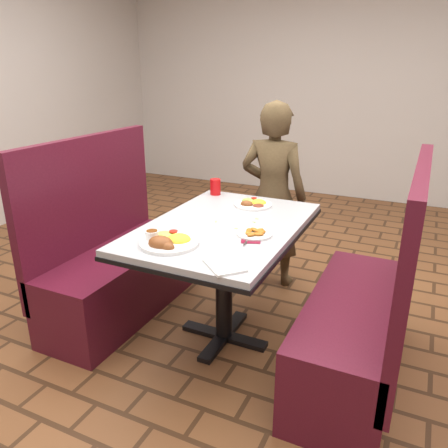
# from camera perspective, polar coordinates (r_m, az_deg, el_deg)

# --- Properties ---
(dining_table) EXTENTS (0.81, 1.21, 0.75)m
(dining_table) POSITION_cam_1_polar(r_m,az_deg,el_deg) (2.48, 0.00, -2.09)
(dining_table) COLOR #ABAEB0
(dining_table) RESTS_ON ground
(booth_bench_left) EXTENTS (0.47, 1.20, 1.17)m
(booth_bench_left) POSITION_cam_1_polar(r_m,az_deg,el_deg) (3.01, -13.94, -5.33)
(booth_bench_left) COLOR #541323
(booth_bench_left) RESTS_ON ground
(booth_bench_right) EXTENTS (0.47, 1.20, 1.17)m
(booth_bench_right) POSITION_cam_1_polar(r_m,az_deg,el_deg) (2.43, 17.66, -12.13)
(booth_bench_right) COLOR #541323
(booth_bench_right) RESTS_ON ground
(diner_person) EXTENTS (0.50, 0.33, 1.37)m
(diner_person) POSITION_cam_1_polar(r_m,az_deg,el_deg) (3.24, 6.41, 3.69)
(diner_person) COLOR brown
(diner_person) RESTS_ON ground
(near_dinner_plate) EXTENTS (0.29, 0.29, 0.09)m
(near_dinner_plate) POSITION_cam_1_polar(r_m,az_deg,el_deg) (2.17, -7.37, -1.89)
(near_dinner_plate) COLOR white
(near_dinner_plate) RESTS_ON dining_table
(far_dinner_plate) EXTENTS (0.24, 0.24, 0.06)m
(far_dinner_plate) POSITION_cam_1_polar(r_m,az_deg,el_deg) (2.77, 3.86, 2.86)
(far_dinner_plate) COLOR white
(far_dinner_plate) RESTS_ON dining_table
(plantain_plate) EXTENTS (0.18, 0.18, 0.03)m
(plantain_plate) POSITION_cam_1_polar(r_m,az_deg,el_deg) (2.28, 4.00, -1.21)
(plantain_plate) COLOR white
(plantain_plate) RESTS_ON dining_table
(maroon_napkin) EXTENTS (0.13, 0.13, 0.00)m
(maroon_napkin) POSITION_cam_1_polar(r_m,az_deg,el_deg) (2.22, 3.52, -2.08)
(maroon_napkin) COLOR maroon
(maroon_napkin) RESTS_ON dining_table
(spoon_utensil) EXTENTS (0.03, 0.12, 0.00)m
(spoon_utensil) POSITION_cam_1_polar(r_m,az_deg,el_deg) (2.20, 2.96, -2.28)
(spoon_utensil) COLOR silver
(spoon_utensil) RESTS_ON dining_table
(red_tumbler) EXTENTS (0.07, 0.07, 0.11)m
(red_tumbler) POSITION_cam_1_polar(r_m,az_deg,el_deg) (3.00, -1.14, 4.88)
(red_tumbler) COLOR red
(red_tumbler) RESTS_ON dining_table
(paper_napkin) EXTENTS (0.23, 0.23, 0.01)m
(paper_napkin) POSITION_cam_1_polar(r_m,az_deg,el_deg) (1.93, 0.06, -5.40)
(paper_napkin) COLOR white
(paper_napkin) RESTS_ON dining_table
(knife_utensil) EXTENTS (0.09, 0.15, 0.00)m
(knife_utensil) POSITION_cam_1_polar(r_m,az_deg,el_deg) (2.16, -6.38, -2.61)
(knife_utensil) COLOR #BCBCC0
(knife_utensil) RESTS_ON dining_table
(fork_utensil) EXTENTS (0.04, 0.14, 0.00)m
(fork_utensil) POSITION_cam_1_polar(r_m,az_deg,el_deg) (2.19, -7.14, -2.35)
(fork_utensil) COLOR silver
(fork_utensil) RESTS_ON dining_table
(lettuce_shreds) EXTENTS (0.28, 0.32, 0.00)m
(lettuce_shreds) POSITION_cam_1_polar(r_m,az_deg,el_deg) (2.48, 1.43, 0.31)
(lettuce_shreds) COLOR #99C54F
(lettuce_shreds) RESTS_ON dining_table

